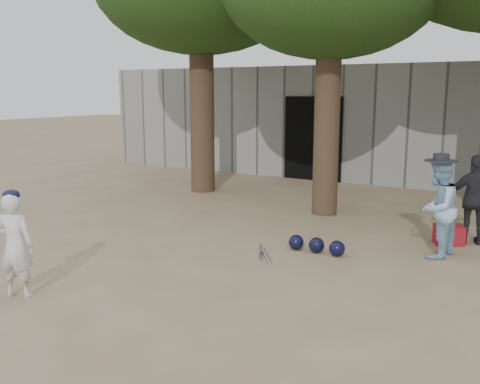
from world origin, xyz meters
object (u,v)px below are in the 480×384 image
Objects in this scene: boy_player at (15,245)px; spectator_dark at (476,200)px; spectator_blue at (438,208)px; red_bag at (449,235)px.

spectator_dark is (4.21, 5.03, 0.08)m from boy_player.
red_bag is at bearing -172.57° from spectator_blue.
boy_player is 2.92× the size of red_bag.
boy_player is at bearing -129.01° from red_bag.
boy_player is at bearing -31.86° from spectator_blue.
spectator_dark reaches higher than red_bag.
spectator_blue is 0.95m from red_bag.
boy_player is 6.56m from spectator_dark.
spectator_dark is (0.37, 0.98, -0.01)m from spectator_blue.
boy_player is 6.21m from red_bag.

